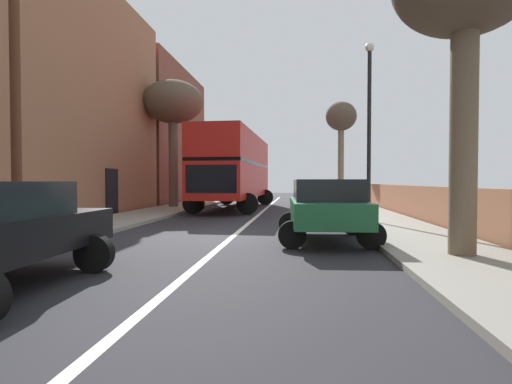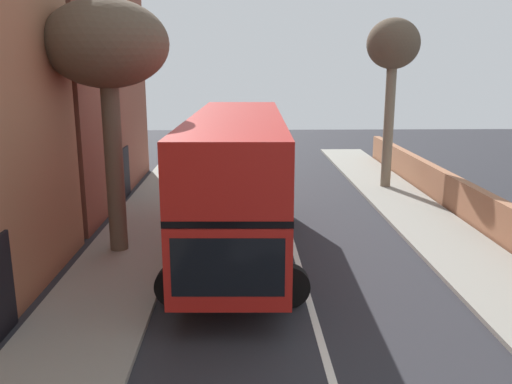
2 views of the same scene
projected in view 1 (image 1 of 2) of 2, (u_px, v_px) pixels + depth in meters
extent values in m
plane|color=#28282D|center=(233.00, 236.00, 11.22)|extent=(84.00, 84.00, 0.00)
cube|color=silver|center=(233.00, 236.00, 11.22)|extent=(0.16, 54.00, 0.01)
cube|color=gray|center=(68.00, 232.00, 11.74)|extent=(2.60, 60.00, 0.12)
cube|color=gray|center=(415.00, 236.00, 10.70)|extent=(2.60, 60.00, 0.12)
cube|color=#9E6647|center=(68.00, 101.00, 17.95)|extent=(4.00, 11.52, 10.25)
cube|color=black|center=(112.00, 192.00, 17.84)|extent=(0.08, 1.10, 2.10)
cube|color=brown|center=(160.00, 136.00, 29.88)|extent=(4.00, 11.52, 9.79)
cube|color=black|center=(187.00, 188.00, 29.77)|extent=(0.08, 1.10, 2.10)
cube|color=#9E6647|center=(476.00, 214.00, 10.52)|extent=(0.36, 54.00, 1.36)
cube|color=red|center=(235.00, 181.00, 22.26)|extent=(2.80, 11.08, 1.70)
cube|color=black|center=(235.00, 164.00, 22.24)|extent=(2.83, 10.97, 0.16)
cube|color=red|center=(235.00, 149.00, 22.22)|extent=(2.80, 11.08, 1.50)
cube|color=black|center=(211.00, 179.00, 16.82)|extent=(2.20, 0.12, 1.19)
cylinder|color=black|center=(247.00, 204.00, 18.41)|extent=(1.01, 0.33, 1.00)
cylinder|color=black|center=(194.00, 203.00, 18.75)|extent=(1.01, 0.33, 1.00)
cylinder|color=black|center=(265.00, 197.00, 25.83)|extent=(1.01, 0.33, 1.00)
cylinder|color=black|center=(226.00, 197.00, 26.17)|extent=(1.01, 0.33, 1.00)
cylinder|color=black|center=(94.00, 253.00, 6.74)|extent=(0.65, 0.24, 0.64)
cube|color=#1E6038|center=(325.00, 211.00, 10.26)|extent=(1.89, 4.07, 0.58)
cube|color=black|center=(326.00, 190.00, 10.04)|extent=(1.68, 2.26, 0.52)
cylinder|color=black|center=(290.00, 223.00, 11.56)|extent=(0.65, 0.25, 0.64)
cylinder|color=black|center=(352.00, 224.00, 11.45)|extent=(0.65, 0.25, 0.64)
cylinder|color=black|center=(292.00, 235.00, 9.09)|extent=(0.65, 0.25, 0.64)
cylinder|color=black|center=(371.00, 235.00, 8.98)|extent=(0.65, 0.25, 0.64)
cylinder|color=brown|center=(173.00, 160.00, 22.56)|extent=(0.52, 0.52, 5.20)
ellipsoid|color=brown|center=(173.00, 102.00, 22.47)|extent=(3.38, 3.38, 2.40)
cylinder|color=brown|center=(464.00, 132.00, 7.68)|extent=(0.50, 0.50, 4.73)
cylinder|color=#7A6B56|center=(341.00, 161.00, 29.62)|extent=(0.44, 0.44, 5.77)
ellipsoid|color=brown|center=(341.00, 116.00, 29.53)|extent=(2.25, 2.25, 2.13)
cylinder|color=black|center=(369.00, 137.00, 14.24)|extent=(0.14, 0.14, 6.00)
sphere|color=silver|center=(370.00, 47.00, 14.15)|extent=(0.32, 0.32, 0.32)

